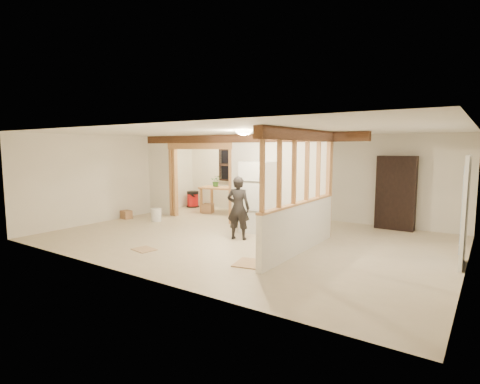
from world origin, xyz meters
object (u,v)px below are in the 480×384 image
Objects in this scene: refrigerator at (258,197)px; bookshelf at (396,193)px; woman at (238,208)px; work_table at (221,200)px; shop_vac at (193,199)px.

bookshelf is (2.84, 2.24, 0.07)m from refrigerator.
work_table is at bearing -64.70° from woman.
refrigerator is 3.01× the size of shop_vac.
woman is at bearing -86.27° from refrigerator.
refrigerator reaches higher than woman.
shop_vac is (-1.59, 0.40, -0.13)m from work_table.
bookshelf reaches higher than work_table.
work_table is (-2.40, 1.64, -0.46)m from refrigerator.
refrigerator is 0.99m from woman.
work_table reaches higher than shop_vac.
refrigerator is at bearing -26.99° from shop_vac.
shop_vac is at bearing -54.62° from woman.
woman reaches higher than shop_vac.
refrigerator is 1.30× the size of work_table.
refrigerator reaches higher than work_table.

